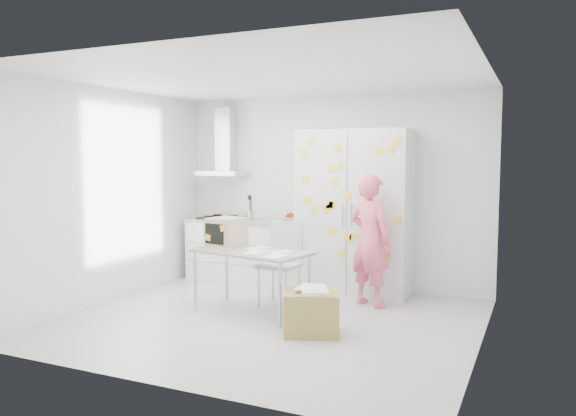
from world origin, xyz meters
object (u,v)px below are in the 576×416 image
at_px(chair, 282,258).
at_px(cardboard_box, 312,312).
at_px(desk, 235,241).
at_px(person, 370,240).

bearing_deg(chair, cardboard_box, -48.87).
height_order(desk, cardboard_box, desk).
relative_size(chair, cardboard_box, 1.52).
height_order(person, chair, person).
distance_m(person, chair, 1.12).
relative_size(person, cardboard_box, 2.42).
bearing_deg(chair, desk, -128.68).
bearing_deg(desk, cardboard_box, -12.80).
bearing_deg(desk, chair, 59.80).
distance_m(person, cardboard_box, 1.49).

